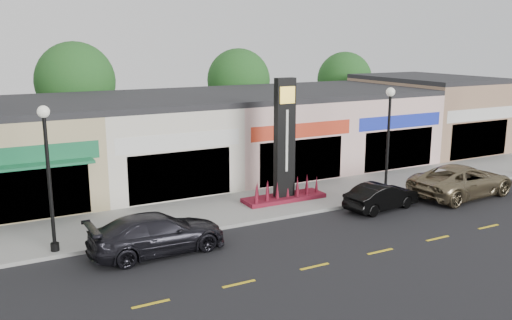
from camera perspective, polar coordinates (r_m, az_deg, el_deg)
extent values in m
plane|color=black|center=(22.11, 1.80, -8.39)|extent=(120.00, 120.00, 0.00)
cube|color=gray|center=(25.74, -3.00, -5.17)|extent=(52.00, 4.30, 0.15)
cube|color=gray|center=(23.82, -0.71, -6.63)|extent=(52.00, 0.20, 0.15)
cube|color=tan|center=(30.02, -23.97, 0.60)|extent=(7.00, 10.00, 4.50)
cube|color=#262628|center=(29.66, -24.38, 5.14)|extent=(7.00, 10.00, 0.30)
cube|color=black|center=(25.39, -22.96, -3.30)|extent=(5.25, 0.10, 2.40)
cube|color=#16663D|center=(25.01, -23.28, 0.45)|extent=(6.30, 0.12, 0.80)
cube|color=#16663D|center=(24.65, -23.11, -0.65)|extent=(5.60, 0.90, 0.12)
cube|color=white|center=(31.22, -11.10, 1.88)|extent=(7.00, 10.00, 4.50)
cube|color=#262628|center=(30.88, -11.28, 6.26)|extent=(7.00, 10.00, 0.30)
cube|color=black|center=(26.80, -7.93, -1.61)|extent=(5.25, 0.10, 2.40)
cube|color=silver|center=(26.44, -8.04, 1.96)|extent=(6.30, 0.12, 0.80)
cube|color=beige|center=(33.85, 0.32, 2.93)|extent=(7.00, 10.00, 4.50)
cube|color=#262628|center=(33.54, 0.32, 6.98)|extent=(7.00, 10.00, 0.30)
cube|color=black|center=(29.82, 4.80, -0.09)|extent=(5.25, 0.10, 2.40)
cube|color=red|center=(29.50, 4.86, 3.14)|extent=(6.30, 0.12, 0.80)
cube|color=beige|center=(37.62, 9.78, 3.72)|extent=(7.00, 10.00, 4.50)
cube|color=#262628|center=(37.34, 9.92, 7.36)|extent=(7.00, 10.00, 0.30)
cube|color=black|center=(34.04, 14.79, 1.11)|extent=(5.25, 0.10, 2.40)
cube|color=#1B2DBD|center=(33.76, 14.95, 3.94)|extent=(6.30, 0.12, 0.80)
cube|color=#967457|center=(42.19, 17.39, 4.61)|extent=(7.00, 10.00, 5.00)
cube|color=#262628|center=(41.93, 17.63, 8.20)|extent=(7.00, 10.00, 0.30)
cube|color=black|center=(39.07, 22.40, 2.01)|extent=(5.25, 0.10, 2.40)
cube|color=silver|center=(38.82, 22.61, 4.48)|extent=(6.30, 0.12, 0.80)
cylinder|color=#382619|center=(38.47, -18.11, 2.45)|extent=(0.36, 0.36, 3.15)
sphere|color=#19511B|center=(38.05, -18.48, 7.88)|extent=(5.20, 5.20, 5.20)
cylinder|color=#382619|center=(42.13, -1.82, 3.78)|extent=(0.36, 0.36, 2.97)
sphere|color=#19511B|center=(41.75, -1.85, 8.40)|extent=(4.80, 4.80, 4.80)
cylinder|color=#382619|center=(47.34, 9.16, 4.48)|extent=(0.36, 0.36, 2.80)
sphere|color=#19511B|center=(47.01, 9.29, 8.40)|extent=(4.60, 4.60, 4.60)
cylinder|color=black|center=(21.91, -20.40, -8.56)|extent=(0.32, 0.32, 0.30)
cylinder|color=black|center=(21.18, -20.91, -2.22)|extent=(0.14, 0.14, 5.00)
sphere|color=silver|center=(20.71, -21.47, 4.76)|extent=(0.44, 0.44, 0.44)
cylinder|color=black|center=(28.42, 13.44, -3.31)|extent=(0.32, 0.32, 0.30)
cylinder|color=black|center=(27.86, 13.70, 1.64)|extent=(0.14, 0.14, 5.00)
sphere|color=silver|center=(27.51, 13.98, 6.96)|extent=(0.44, 0.44, 0.44)
cube|color=#540E1A|center=(26.90, 2.95, -3.99)|extent=(4.20, 1.30, 0.20)
cube|color=black|center=(26.23, 3.02, 2.10)|extent=(1.00, 0.40, 6.00)
cube|color=yellow|center=(25.73, 3.33, 6.84)|extent=(0.80, 0.05, 0.80)
cube|color=silver|center=(26.04, 3.27, 2.02)|extent=(0.12, 0.04, 3.00)
imported|color=black|center=(20.94, -10.33, -7.60)|extent=(2.32, 5.28, 1.51)
imported|color=black|center=(26.40, 13.07, -3.75)|extent=(1.84, 4.02, 1.28)
imported|color=#796A4D|center=(29.82, 20.86, -2.03)|extent=(3.16, 6.08, 1.64)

